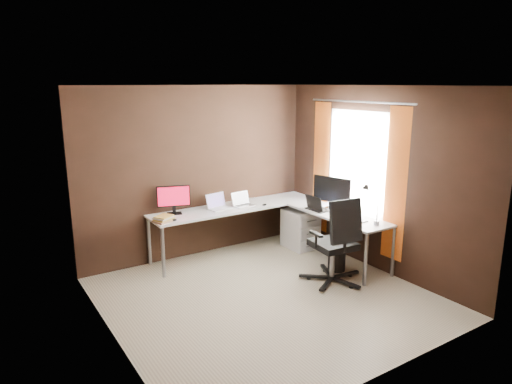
{
  "coord_description": "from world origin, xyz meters",
  "views": [
    {
      "loc": [
        -2.87,
        -4.18,
        2.53
      ],
      "look_at": [
        0.47,
        0.95,
        1.06
      ],
      "focal_mm": 32.0,
      "sensor_mm": 36.0,
      "label": 1
    }
  ],
  "objects_px": {
    "wastebasket": "(337,261)",
    "laptop_white": "(218,205)",
    "monitor_left": "(174,198)",
    "laptop_black_small": "(355,218)",
    "book_stack": "(164,219)",
    "office_chair": "(335,258)",
    "monitor_right": "(332,191)",
    "laptop_silver": "(242,203)",
    "laptop_black_big": "(317,207)",
    "desk_lamp": "(371,199)",
    "drawer_pedestal": "(300,229)"
  },
  "relations": [
    {
      "from": "wastebasket",
      "to": "laptop_white",
      "type": "bearing_deg",
      "value": 128.39
    },
    {
      "from": "monitor_left",
      "to": "laptop_black_small",
      "type": "xyz_separation_m",
      "value": [
        1.89,
        -1.64,
        -0.19
      ]
    },
    {
      "from": "book_stack",
      "to": "laptop_black_small",
      "type": "bearing_deg",
      "value": -32.39
    },
    {
      "from": "book_stack",
      "to": "office_chair",
      "type": "xyz_separation_m",
      "value": [
        1.71,
        -1.47,
        -0.43
      ]
    },
    {
      "from": "monitor_right",
      "to": "laptop_silver",
      "type": "xyz_separation_m",
      "value": [
        -0.99,
        0.88,
        -0.23
      ]
    },
    {
      "from": "laptop_black_big",
      "to": "laptop_black_small",
      "type": "bearing_deg",
      "value": -174.38
    },
    {
      "from": "desk_lamp",
      "to": "office_chair",
      "type": "height_order",
      "value": "desk_lamp"
    },
    {
      "from": "monitor_left",
      "to": "laptop_white",
      "type": "bearing_deg",
      "value": 9.32
    },
    {
      "from": "monitor_right",
      "to": "laptop_silver",
      "type": "height_order",
      "value": "monitor_right"
    },
    {
      "from": "laptop_white",
      "to": "book_stack",
      "type": "height_order",
      "value": "laptop_white"
    },
    {
      "from": "laptop_black_big",
      "to": "desk_lamp",
      "type": "xyz_separation_m",
      "value": [
        0.14,
        -0.89,
        0.28
      ]
    },
    {
      "from": "desk_lamp",
      "to": "laptop_white",
      "type": "bearing_deg",
      "value": 123.04
    },
    {
      "from": "laptop_black_big",
      "to": "wastebasket",
      "type": "xyz_separation_m",
      "value": [
        -0.06,
        -0.52,
        -0.64
      ]
    },
    {
      "from": "monitor_left",
      "to": "monitor_right",
      "type": "distance_m",
      "value": 2.27
    },
    {
      "from": "laptop_white",
      "to": "office_chair",
      "type": "height_order",
      "value": "office_chair"
    },
    {
      "from": "laptop_silver",
      "to": "wastebasket",
      "type": "distance_m",
      "value": 1.63
    },
    {
      "from": "monitor_left",
      "to": "desk_lamp",
      "type": "height_order",
      "value": "desk_lamp"
    },
    {
      "from": "laptop_white",
      "to": "laptop_silver",
      "type": "bearing_deg",
      "value": -19.21
    },
    {
      "from": "book_stack",
      "to": "laptop_black_big",
      "type": "bearing_deg",
      "value": -18.2
    },
    {
      "from": "laptop_silver",
      "to": "office_chair",
      "type": "bearing_deg",
      "value": -81.72
    },
    {
      "from": "book_stack",
      "to": "desk_lamp",
      "type": "height_order",
      "value": "desk_lamp"
    },
    {
      "from": "monitor_right",
      "to": "laptop_black_small",
      "type": "xyz_separation_m",
      "value": [
        -0.13,
        -0.61,
        -0.23
      ]
    },
    {
      "from": "laptop_silver",
      "to": "desk_lamp",
      "type": "relative_size",
      "value": 0.61
    },
    {
      "from": "laptop_white",
      "to": "book_stack",
      "type": "relative_size",
      "value": 1.18
    },
    {
      "from": "monitor_left",
      "to": "laptop_white",
      "type": "xyz_separation_m",
      "value": [
        0.65,
        -0.1,
        -0.18
      ]
    },
    {
      "from": "office_chair",
      "to": "drawer_pedestal",
      "type": "bearing_deg",
      "value": 76.78
    },
    {
      "from": "laptop_silver",
      "to": "laptop_black_small",
      "type": "relative_size",
      "value": 1.19
    },
    {
      "from": "drawer_pedestal",
      "to": "book_stack",
      "type": "height_order",
      "value": "book_stack"
    },
    {
      "from": "drawer_pedestal",
      "to": "monitor_right",
      "type": "distance_m",
      "value": 0.91
    },
    {
      "from": "laptop_white",
      "to": "wastebasket",
      "type": "relative_size",
      "value": 1.32
    },
    {
      "from": "laptop_black_big",
      "to": "laptop_silver",
      "type": "bearing_deg",
      "value": 42.93
    },
    {
      "from": "wastebasket",
      "to": "monitor_right",
      "type": "bearing_deg",
      "value": 58.4
    },
    {
      "from": "monitor_right",
      "to": "wastebasket",
      "type": "relative_size",
      "value": 2.05
    },
    {
      "from": "monitor_left",
      "to": "monitor_right",
      "type": "xyz_separation_m",
      "value": [
        2.02,
        -1.04,
        0.05
      ]
    },
    {
      "from": "book_stack",
      "to": "office_chair",
      "type": "height_order",
      "value": "office_chair"
    },
    {
      "from": "book_stack",
      "to": "wastebasket",
      "type": "distance_m",
      "value": 2.43
    },
    {
      "from": "monitor_left",
      "to": "laptop_white",
      "type": "distance_m",
      "value": 0.68
    },
    {
      "from": "drawer_pedestal",
      "to": "book_stack",
      "type": "distance_m",
      "value": 2.22
    },
    {
      "from": "laptop_white",
      "to": "laptop_black_small",
      "type": "height_order",
      "value": "laptop_white"
    },
    {
      "from": "drawer_pedestal",
      "to": "laptop_black_big",
      "type": "bearing_deg",
      "value": -100.47
    },
    {
      "from": "laptop_black_big",
      "to": "laptop_white",
      "type": "bearing_deg",
      "value": 52.14
    },
    {
      "from": "monitor_left",
      "to": "wastebasket",
      "type": "relative_size",
      "value": 1.63
    },
    {
      "from": "laptop_black_big",
      "to": "office_chair",
      "type": "xyz_separation_m",
      "value": [
        -0.36,
        -0.79,
        -0.44
      ]
    },
    {
      "from": "monitor_right",
      "to": "monitor_left",
      "type": "bearing_deg",
      "value": 43.31
    },
    {
      "from": "office_chair",
      "to": "monitor_left",
      "type": "bearing_deg",
      "value": 135.76
    },
    {
      "from": "book_stack",
      "to": "laptop_white",
      "type": "bearing_deg",
      "value": 11.08
    },
    {
      "from": "desk_lamp",
      "to": "laptop_silver",
      "type": "bearing_deg",
      "value": 114.96
    },
    {
      "from": "monitor_right",
      "to": "desk_lamp",
      "type": "bearing_deg",
      "value": 155.31
    },
    {
      "from": "monitor_left",
      "to": "monitor_right",
      "type": "bearing_deg",
      "value": -9.3
    },
    {
      "from": "drawer_pedestal",
      "to": "wastebasket",
      "type": "xyz_separation_m",
      "value": [
        -0.15,
        -1.0,
        -0.16
      ]
    }
  ]
}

